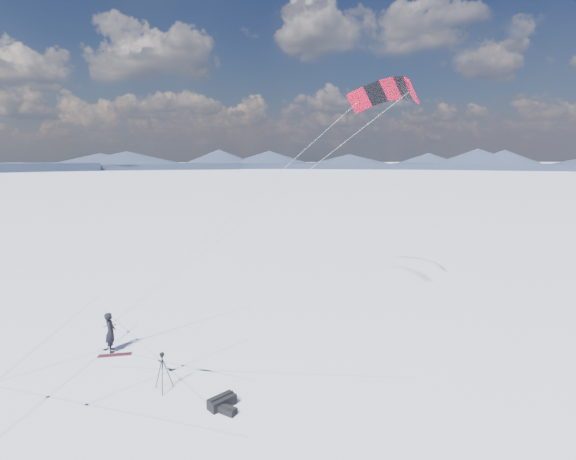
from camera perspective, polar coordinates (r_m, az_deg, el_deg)
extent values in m
plane|color=white|center=(18.16, -22.28, -18.44)|extent=(1800.00, 1800.00, 0.00)
cube|color=#182335|center=(330.04, 26.94, 7.70)|extent=(145.33, 128.71, 5.02)
cone|color=#182335|center=(330.01, 26.97, 8.13)|extent=(89.94, 89.94, 8.00)
cube|color=#182335|center=(333.28, 10.27, 8.60)|extent=(156.07, 96.69, 5.02)
cone|color=#182335|center=(333.24, 10.28, 9.03)|extent=(82.96, 82.96, 8.00)
cube|color=#182335|center=(335.37, -6.32, 8.70)|extent=(152.94, 56.08, 5.02)
cone|color=#182335|center=(335.34, -6.33, 9.13)|extent=(68.60, 68.60, 8.00)
cube|color=#182335|center=(336.16, -22.81, 8.01)|extent=(156.25, 77.25, 5.02)
cone|color=#182335|center=(336.13, -22.84, 8.44)|extent=(76.64, 76.64, 8.00)
cube|color=#B0BFE1|center=(17.79, -34.65, -20.12)|extent=(3.52, 7.29, 0.01)
cube|color=#B0BFE1|center=(19.08, -26.79, -17.34)|extent=(6.45, 7.79, 0.01)
cube|color=#B0BFE1|center=(20.69, -20.23, -14.71)|extent=(11.66, 3.07, 0.01)
cube|color=#B0BFE1|center=(15.46, -17.59, -23.47)|extent=(1.27, 5.91, 0.01)
cube|color=#B0BFE1|center=(17.29, -10.58, -19.34)|extent=(6.52, 4.83, 0.01)
cube|color=#B0BFE1|center=(19.36, -5.25, -15.86)|extent=(8.85, 4.87, 0.01)
imported|color=black|center=(20.60, -22.94, -15.01)|extent=(0.58, 0.74, 1.78)
cube|color=maroon|center=(20.15, -22.60, -15.49)|extent=(1.37, 0.28, 0.04)
cylinder|color=black|center=(16.70, -16.10, -18.25)|extent=(0.36, 0.22, 1.26)
cylinder|color=black|center=(16.75, -17.24, -18.23)|extent=(0.36, 0.23, 1.26)
cylinder|color=black|center=(16.48, -16.82, -18.69)|extent=(0.04, 0.40, 1.26)
cylinder|color=black|center=(16.44, -16.80, -17.01)|extent=(0.04, 0.04, 0.36)
cube|color=black|center=(16.34, -16.84, -16.26)|extent=(0.10, 0.10, 0.05)
cube|color=black|center=(16.30, -16.86, -15.97)|extent=(0.16, 0.15, 0.10)
cylinder|color=black|center=(16.38, -16.82, -15.83)|extent=(0.07, 0.10, 0.07)
cube|color=black|center=(15.52, -9.03, -22.19)|extent=(1.04, 0.89, 0.36)
cylinder|color=black|center=(15.42, -9.05, -21.56)|extent=(0.80, 0.57, 0.09)
cube|color=black|center=(15.20, -8.26, -23.22)|extent=(0.66, 0.63, 0.23)
cylinder|color=black|center=(15.13, -8.27, -22.80)|extent=(0.49, 0.43, 0.07)
cube|color=red|center=(23.32, 16.50, 17.86)|extent=(1.02, 1.35, 1.49)
cube|color=black|center=(24.36, 15.51, 18.23)|extent=(0.88, 1.39, 1.31)
cube|color=red|center=(25.30, 13.93, 18.19)|extent=(1.16, 1.38, 1.11)
cube|color=black|center=(26.04, 11.94, 17.79)|extent=(1.40, 1.26, 1.31)
cube|color=red|center=(26.54, 9.78, 17.07)|extent=(1.58, 1.05, 1.49)
cylinder|color=gray|center=(19.77, -2.11, 4.35)|extent=(14.72, 2.63, 10.62)
cylinder|color=gray|center=(21.70, -4.57, 4.80)|extent=(13.39, 6.68, 10.62)
cylinder|color=black|center=(20.14, -23.17, -11.91)|extent=(0.53, 0.20, 0.03)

